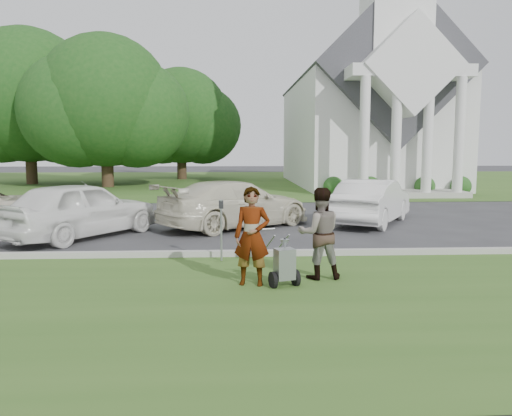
{
  "coord_description": "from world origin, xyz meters",
  "views": [
    {
      "loc": [
        0.03,
        -10.78,
        2.49
      ],
      "look_at": [
        0.56,
        0.0,
        1.2
      ],
      "focal_mm": 35.0,
      "sensor_mm": 36.0,
      "label": 1
    }
  ],
  "objects": [
    {
      "name": "tree_far",
      "position": [
        -14.01,
        24.99,
        5.69
      ],
      "size": [
        11.64,
        9.2,
        10.73
      ],
      "color": "#332316",
      "rests_on": "ground"
    },
    {
      "name": "tree_left",
      "position": [
        -8.01,
        21.99,
        5.11
      ],
      "size": [
        10.63,
        8.4,
        9.71
      ],
      "color": "#332316",
      "rests_on": "ground"
    },
    {
      "name": "grass_strip",
      "position": [
        0.0,
        -3.0,
        0.01
      ],
      "size": [
        80.0,
        7.0,
        0.01
      ],
      "primitive_type": "cube",
      "color": "#345A1F",
      "rests_on": "ground"
    },
    {
      "name": "car_d",
      "position": [
        4.7,
        5.47,
        0.74
      ],
      "size": [
        3.65,
        4.66,
        1.48
      ],
      "primitive_type": "imported",
      "rotation": [
        0.0,
        0.0,
        2.6
      ],
      "color": "silver",
      "rests_on": "ground"
    },
    {
      "name": "curb",
      "position": [
        0.0,
        0.55,
        0.07
      ],
      "size": [
        80.0,
        0.18,
        0.15
      ],
      "primitive_type": "cube",
      "color": "#9E9E93",
      "rests_on": "ground"
    },
    {
      "name": "person_left",
      "position": [
        0.4,
        -1.89,
        0.9
      ],
      "size": [
        0.73,
        0.55,
        1.8
      ],
      "primitive_type": "imported",
      "rotation": [
        0.0,
        0.0,
        -0.2
      ],
      "color": "#999999",
      "rests_on": "ground"
    },
    {
      "name": "tree_back",
      "position": [
        -4.01,
        29.99,
        4.73
      ],
      "size": [
        9.61,
        7.6,
        8.89
      ],
      "color": "#332316",
      "rests_on": "ground"
    },
    {
      "name": "church_lawn",
      "position": [
        0.0,
        27.0,
        0.01
      ],
      "size": [
        80.0,
        30.0,
        0.01
      ],
      "primitive_type": "cube",
      "color": "#345A1F",
      "rests_on": "ground"
    },
    {
      "name": "ground",
      "position": [
        0.0,
        0.0,
        0.0
      ],
      "size": [
        120.0,
        120.0,
        0.0
      ],
      "primitive_type": "plane",
      "color": "#333335",
      "rests_on": "ground"
    },
    {
      "name": "church",
      "position": [
        9.0,
        23.11,
        5.94
      ],
      "size": [
        9.19,
        19.0,
        24.1
      ],
      "color": "white",
      "rests_on": "ground"
    },
    {
      "name": "parking_meter_near",
      "position": [
        -0.2,
        0.11,
        0.87
      ],
      "size": [
        0.1,
        0.09,
        1.38
      ],
      "color": "gray",
      "rests_on": "ground"
    },
    {
      "name": "car_b",
      "position": [
        -4.2,
        3.28,
        0.8
      ],
      "size": [
        4.17,
        4.97,
        1.6
      ],
      "primitive_type": "imported",
      "rotation": [
        0.0,
        0.0,
        2.56
      ],
      "color": "white",
      "rests_on": "ground"
    },
    {
      "name": "car_c",
      "position": [
        0.15,
        4.9,
        0.74
      ],
      "size": [
        5.37,
        4.69,
        1.49
      ],
      "primitive_type": "imported",
      "rotation": [
        0.0,
        0.0,
        2.2
      ],
      "color": "beige",
      "rests_on": "ground"
    },
    {
      "name": "person_right",
      "position": [
        1.7,
        -1.49,
        0.87
      ],
      "size": [
        0.89,
        0.72,
        1.75
      ],
      "primitive_type": "imported",
      "rotation": [
        0.0,
        0.0,
        3.21
      ],
      "color": "#999999",
      "rests_on": "ground"
    },
    {
      "name": "striping_cart",
      "position": [
        0.97,
        -2.03,
        0.41
      ],
      "size": [
        0.71,
        1.1,
        0.95
      ],
      "rotation": [
        0.0,
        0.0,
        0.31
      ],
      "color": "black",
      "rests_on": "ground"
    }
  ]
}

